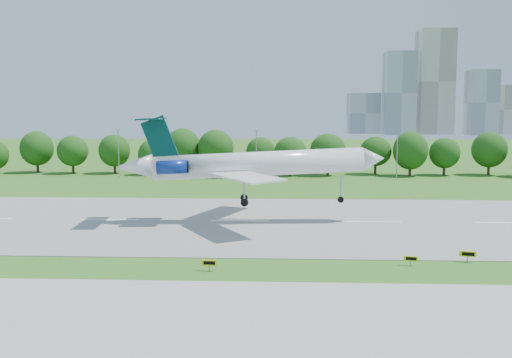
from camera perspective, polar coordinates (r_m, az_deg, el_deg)
The scene contains 12 objects.
ground at distance 64.18m, azimuth 14.92°, elevation -8.47°, with size 600.00×600.00×0.00m, color #35631A.
runway at distance 88.14m, azimuth 11.47°, elevation -4.25°, with size 400.00×45.00×0.08m, color gray.
taxiway at distance 47.57m, azimuth 19.66°, elevation -13.97°, with size 400.00×23.00×0.08m, color #ADADA8.
tree_line at distance 153.47m, azimuth 7.69°, elevation 2.73°, with size 288.40×8.40×10.40m.
light_poles at distance 143.31m, azimuth 7.04°, elevation 2.52°, with size 175.90×0.25×12.19m.
skyline at distance 465.47m, azimuth 16.91°, elevation 8.07°, with size 127.00×52.00×80.00m.
airliner at distance 85.88m, azimuth -1.12°, elevation 1.57°, with size 40.30×29.27×13.44m.
taxi_sign_left at distance 60.43m, azimuth -4.70°, elevation -8.36°, with size 1.67×0.36×1.17m.
taxi_sign_centre at distance 64.43m, azimuth 15.21°, elevation -7.70°, with size 1.51×0.51×1.06m.
taxi_sign_right at distance 67.81m, azimuth 20.41°, elevation -7.05°, with size 1.77×0.61×1.25m.
service_vehicle_a at distance 143.59m, azimuth -4.04°, elevation 0.27°, with size 1.30×3.73×1.23m, color silver.
service_vehicle_b at distance 141.93m, azimuth 1.59°, elevation 0.21°, with size 1.46×3.63×1.24m, color silver.
Camera 1 is at (-13.63, -60.52, 16.47)m, focal length 40.00 mm.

